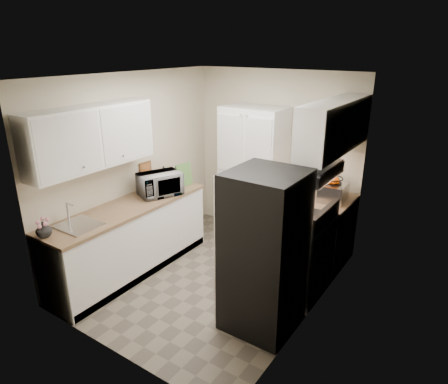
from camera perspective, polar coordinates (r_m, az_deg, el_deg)
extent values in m
plane|color=#665B4C|center=(5.24, -1.60, -12.16)|extent=(3.20, 3.20, 0.00)
cube|color=beige|center=(6.00, 7.26, 5.06)|extent=(2.60, 0.04, 2.50)
cube|color=beige|center=(3.62, -16.83, -6.20)|extent=(2.60, 0.04, 2.50)
cube|color=beige|center=(5.51, -12.79, 3.35)|extent=(0.04, 3.20, 2.50)
cube|color=beige|center=(4.11, 13.14, -2.57)|extent=(0.04, 3.20, 2.50)
cube|color=white|center=(4.43, -1.92, 16.28)|extent=(2.60, 3.20, 0.04)
cube|color=white|center=(4.78, -18.44, 7.43)|extent=(0.33, 1.60, 0.70)
cube|color=white|center=(4.72, 15.53, 8.33)|extent=(0.33, 1.55, 0.58)
cube|color=#99999E|center=(4.44, 12.52, 2.92)|extent=(0.45, 0.76, 0.13)
cube|color=#B7B7BC|center=(4.72, -19.97, -4.53)|extent=(0.45, 0.40, 0.02)
cube|color=brown|center=(5.65, -11.17, 3.15)|extent=(0.02, 0.22, 0.22)
cube|color=white|center=(5.92, 4.17, 2.43)|extent=(0.90, 0.55, 2.00)
cube|color=white|center=(5.33, -13.15, -6.70)|extent=(0.60, 2.30, 0.88)
cube|color=#846647|center=(5.14, -13.56, -2.12)|extent=(0.63, 2.33, 0.04)
cube|color=white|center=(5.56, 14.06, -5.59)|extent=(0.60, 0.80, 0.88)
cube|color=#846647|center=(5.38, 14.48, -1.17)|extent=(0.63, 0.83, 0.04)
cube|color=#B7B7BC|center=(4.89, 10.48, -8.91)|extent=(0.64, 0.76, 0.90)
cube|color=black|center=(4.69, 10.84, -3.94)|extent=(0.66, 0.78, 0.03)
cube|color=black|center=(4.55, 14.26, -3.53)|extent=(0.06, 0.76, 0.22)
cube|color=pink|center=(4.87, 5.87, -7.46)|extent=(0.01, 0.16, 0.42)
cube|color=beige|center=(5.06, 7.18, -6.39)|extent=(0.01, 0.16, 0.42)
cube|color=#B7B7BC|center=(4.07, 5.77, -8.57)|extent=(0.70, 0.72, 1.70)
imported|color=#A9A8AD|center=(5.37, -9.16, 1.13)|extent=(0.55, 0.65, 0.30)
cylinder|color=black|center=(5.72, -8.59, 2.14)|extent=(0.07, 0.07, 0.26)
imported|color=silver|center=(4.57, -24.37, -4.89)|extent=(0.17, 0.17, 0.17)
cube|color=#4E7F39|center=(5.68, -5.72, 2.46)|extent=(0.07, 0.26, 0.32)
cube|color=#A3A3A7|center=(5.31, 15.35, 0.01)|extent=(0.34, 0.42, 0.23)
cube|color=#C4AE88|center=(5.64, 3.24, -9.52)|extent=(0.86, 1.04, 0.01)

